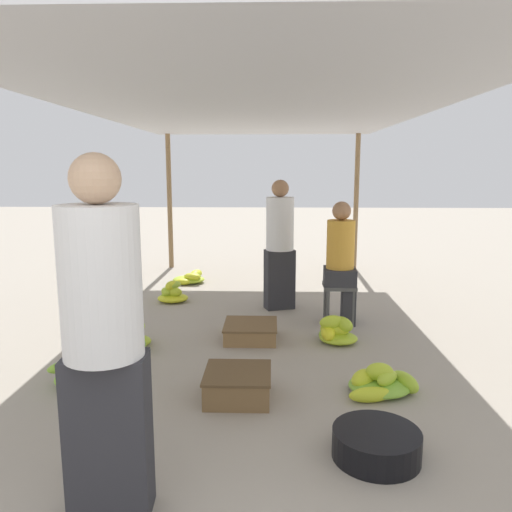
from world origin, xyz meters
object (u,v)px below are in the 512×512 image
object	(u,v)px
crate_mid	(238,385)
shopper_walking_mid	(280,243)
banana_pile_right_0	(335,332)
vendor_seated	(342,261)
basin_black	(376,444)
crate_near	(251,331)
vendor_foreground	(104,336)
banana_pile_left_3	(190,278)
banana_pile_left_2	(172,293)
stool	(339,292)
banana_pile_left_0	(91,368)
banana_pile_left_1	(132,339)
banana_pile_right_1	(380,383)

from	to	relation	value
crate_mid	shopper_walking_mid	size ratio (longest dim) A/B	0.32
banana_pile_right_0	vendor_seated	bearing A→B (deg)	77.67
basin_black	shopper_walking_mid	bearing A→B (deg)	99.40
banana_pile_right_0	crate_near	bearing A→B (deg)	175.09
banana_pile_right_0	shopper_walking_mid	world-z (taller)	shopper_walking_mid
vendor_foreground	crate_near	world-z (taller)	vendor_foreground
basin_black	vendor_seated	bearing A→B (deg)	86.93
banana_pile_right_0	crate_near	xyz separation A→B (m)	(-0.82, 0.07, -0.03)
banana_pile_left_3	banana_pile_left_2	bearing A→B (deg)	-93.63
banana_pile_left_2	shopper_walking_mid	distance (m)	1.56
vendor_seated	banana_pile_left_3	size ratio (longest dim) A/B	2.66
banana_pile_left_3	banana_pile_right_0	xyz separation A→B (m)	(1.82, -2.51, 0.04)
stool	banana_pile_left_0	distance (m)	2.72
crate_mid	basin_black	bearing A→B (deg)	-40.87
banana_pile_left_1	banana_pile_right_0	distance (m)	1.95
banana_pile_left_2	banana_pile_left_3	world-z (taller)	banana_pile_left_2
banana_pile_left_2	shopper_walking_mid	world-z (taller)	shopper_walking_mid
banana_pile_left_2	crate_mid	distance (m)	2.87
vendor_foreground	crate_mid	distance (m)	1.58
vendor_foreground	crate_near	xyz separation A→B (m)	(0.58, 2.54, -0.82)
banana_pile_right_0	banana_pile_right_1	bearing A→B (deg)	-79.44
basin_black	banana_pile_left_1	size ratio (longest dim) A/B	1.00
crate_near	shopper_walking_mid	size ratio (longest dim) A/B	0.34
vendor_seated	banana_pile_right_0	bearing A→B (deg)	-102.33
vendor_foreground	shopper_walking_mid	xyz separation A→B (m)	(0.88, 3.67, -0.10)
basin_black	banana_pile_left_2	size ratio (longest dim) A/B	1.11
banana_pile_right_0	shopper_walking_mid	xyz separation A→B (m)	(-0.52, 1.20, 0.69)
banana_pile_left_3	shopper_walking_mid	world-z (taller)	shopper_walking_mid
shopper_walking_mid	vendor_foreground	bearing A→B (deg)	-103.41
stool	crate_mid	size ratio (longest dim) A/B	0.89
banana_pile_left_3	shopper_walking_mid	bearing A→B (deg)	-45.22
stool	banana_pile_left_2	world-z (taller)	stool
crate_near	banana_pile_right_1	bearing A→B (deg)	-48.72
vendor_foreground	banana_pile_left_0	bearing A→B (deg)	113.44
banana_pile_left_1	banana_pile_right_1	distance (m)	2.34
banana_pile_left_3	crate_mid	bearing A→B (deg)	-75.56
stool	crate_mid	xyz separation A→B (m)	(-0.98, -1.86, -0.24)
vendor_foreground	banana_pile_right_0	distance (m)	2.95
banana_pile_left_2	crate_near	size ratio (longest dim) A/B	0.89
banana_pile_left_1	vendor_seated	bearing A→B (deg)	21.55
stool	banana_pile_left_3	world-z (taller)	stool
vendor_seated	banana_pile_right_0	world-z (taller)	vendor_seated
crate_near	shopper_walking_mid	world-z (taller)	shopper_walking_mid
basin_black	banana_pile_left_3	world-z (taller)	banana_pile_left_3
stool	crate_near	distance (m)	1.13
banana_pile_left_3	banana_pile_right_1	world-z (taller)	banana_pile_right_1
vendor_seated	shopper_walking_mid	distance (m)	0.87
banana_pile_right_0	banana_pile_right_1	xyz separation A→B (m)	(0.21, -1.10, -0.03)
vendor_seated	banana_pile_left_0	bearing A→B (deg)	-143.26
crate_near	crate_mid	size ratio (longest dim) A/B	1.07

